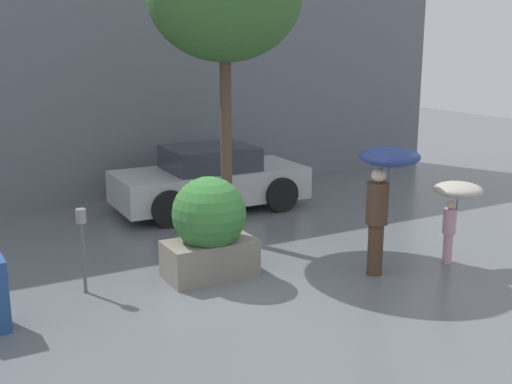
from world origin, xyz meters
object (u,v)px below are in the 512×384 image
(person_adult, at_px, (385,179))
(parked_car_near, at_px, (210,180))
(person_child, at_px, (456,197))
(planter_box, at_px, (209,227))
(parking_meter, at_px, (82,233))

(person_adult, relative_size, parked_car_near, 0.50)
(person_child, bearing_deg, planter_box, -144.62)
(person_adult, height_order, parked_car_near, person_adult)
(person_child, xyz_separation_m, parking_meter, (-5.36, 1.64, -0.21))
(person_adult, distance_m, parked_car_near, 4.86)
(parked_car_near, xyz_separation_m, parking_meter, (-3.46, -3.27, 0.25))
(planter_box, distance_m, parked_car_near, 3.92)
(person_adult, relative_size, person_child, 1.48)
(parked_car_near, bearing_deg, parking_meter, 134.86)
(parked_car_near, bearing_deg, person_adult, -171.40)
(planter_box, bearing_deg, person_child, -20.97)
(planter_box, relative_size, parking_meter, 1.25)
(person_child, distance_m, parked_car_near, 5.28)
(person_child, height_order, parked_car_near, same)
(parked_car_near, relative_size, parking_meter, 3.25)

